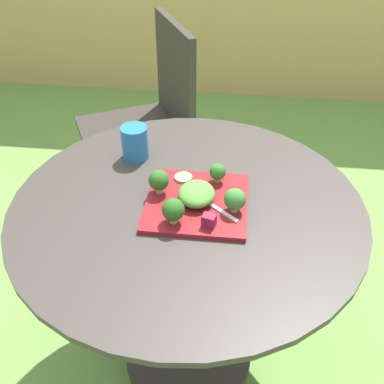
{
  "coord_description": "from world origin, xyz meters",
  "views": [
    {
      "loc": [
        0.12,
        -0.96,
        1.49
      ],
      "look_at": [
        0.01,
        0.0,
        0.74
      ],
      "focal_mm": 43.86,
      "sensor_mm": 36.0,
      "label": 1
    }
  ],
  "objects_px": {
    "salad_plate": "(197,202)",
    "drinking_glass": "(135,144)",
    "patio_chair": "(152,112)",
    "fork": "(211,205)"
  },
  "relations": [
    {
      "from": "salad_plate",
      "to": "drinking_glass",
      "type": "xyz_separation_m",
      "value": [
        -0.21,
        0.21,
        0.04
      ]
    },
    {
      "from": "salad_plate",
      "to": "patio_chair",
      "type": "bearing_deg",
      "value": 108.79
    },
    {
      "from": "drinking_glass",
      "to": "fork",
      "type": "height_order",
      "value": "drinking_glass"
    },
    {
      "from": "salad_plate",
      "to": "fork",
      "type": "xyz_separation_m",
      "value": [
        0.04,
        -0.02,
        0.01
      ]
    },
    {
      "from": "patio_chair",
      "to": "fork",
      "type": "relative_size",
      "value": 6.95
    },
    {
      "from": "patio_chair",
      "to": "fork",
      "type": "bearing_deg",
      "value": -69.28
    },
    {
      "from": "salad_plate",
      "to": "drinking_glass",
      "type": "height_order",
      "value": "drinking_glass"
    },
    {
      "from": "salad_plate",
      "to": "fork",
      "type": "height_order",
      "value": "fork"
    },
    {
      "from": "patio_chair",
      "to": "drinking_glass",
      "type": "distance_m",
      "value": 0.66
    },
    {
      "from": "salad_plate",
      "to": "drinking_glass",
      "type": "bearing_deg",
      "value": 135.23
    }
  ]
}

